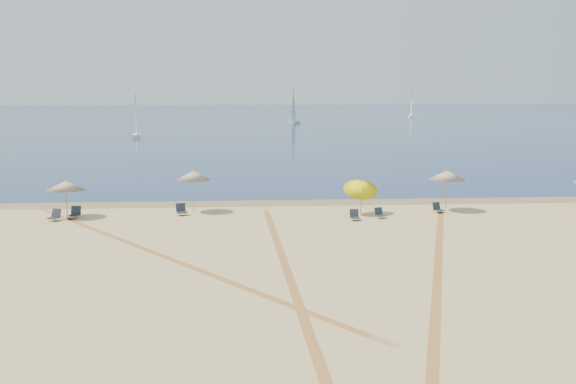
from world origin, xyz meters
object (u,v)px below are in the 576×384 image
Objects in this scene: chair_3 at (75,213)px; sailboat_2 at (136,124)px; umbrella_3 at (361,186)px; chair_6 at (380,213)px; umbrella_2 at (193,175)px; umbrella_4 at (447,175)px; chair_4 at (181,210)px; sailboat_0 at (411,109)px; chair_5 at (355,215)px; chair_7 at (438,208)px; sailboat_1 at (293,112)px; umbrella_1 at (66,186)px; chair_2 at (55,216)px.

sailboat_2 is at bearing 100.75° from chair_3.
chair_6 is (0.93, -1.13, -1.48)m from umbrella_3.
umbrella_3 is 16.75m from chair_3.
chair_3 is (-6.73, -1.41, -1.96)m from umbrella_2.
chair_6 is (-4.56, -2.03, -1.96)m from umbrella_4.
sailboat_0 reaches higher than chair_4.
chair_5 is (-0.64, -1.67, -1.47)m from umbrella_3.
chair_7 is 120.37m from sailboat_1.
umbrella_4 is 3.48× the size of chair_7.
chair_6 is at bearing -4.53° from umbrella_1.
chair_7 is at bearing 5.26° from chair_3.
sailboat_1 is at bearing 87.30° from umbrella_3.
sailboat_0 is (46.39, 164.85, 2.21)m from chair_5.
chair_2 is 1.13× the size of chair_3.
umbrella_1 is at bearing 159.94° from chair_7.
umbrella_3 is 3.43× the size of chair_6.
sailboat_1 is at bearing 69.35° from chair_7.
chair_2 is at bearing -116.58° from umbrella_1.
chair_7 is (15.45, -0.29, -0.03)m from chair_4.
umbrella_4 is at bearing 9.29° from umbrella_3.
umbrella_4 is 3.22× the size of chair_2.
umbrella_1 is 3.58× the size of chair_5.
sailboat_2 reaches higher than chair_6.
chair_3 is (-22.17, -0.74, -1.92)m from umbrella_4.
chair_5 is at bearing -6.80° from umbrella_1.
chair_6 is 4.16m from chair_7.
chair_6 is at bearing -50.60° from umbrella_3.
umbrella_2 reaches higher than chair_2.
chair_5 is 1.66m from chair_6.
sailboat_0 is (40.26, 162.28, 0.26)m from umbrella_4.
chair_4 is (-0.68, -0.91, -1.96)m from umbrella_2.
chair_6 is (10.89, -2.70, -2.00)m from umbrella_2.
chair_7 is (22.45, 0.96, -0.02)m from chair_2.
chair_6 is at bearing -179.07° from chair_7.
umbrella_3 reaches higher than chair_4.
sailboat_0 reaches higher than chair_2.
umbrella_4 is 6.92m from chair_5.
sailboat_1 reaches higher than umbrella_2.
sailboat_2 reaches higher than umbrella_3.
umbrella_2 reaches higher than chair_7.
chair_6 is 170.32m from sailboat_0.
umbrella_2 is at bearing -100.33° from sailboat_0.
chair_2 is at bearing 162.22° from chair_7.
umbrella_4 is at bearing 23.61° from chair_2.
umbrella_1 is 3.06× the size of chair_7.
umbrella_4 is at bearing -76.58° from sailboat_2.
sailboat_1 reaches higher than sailboat_0.
chair_3 is at bearing 170.31° from chair_5.
sailboat_0 is (63.39, 163.76, 2.19)m from chair_2.
sailboat_1 reaches higher than umbrella_1.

